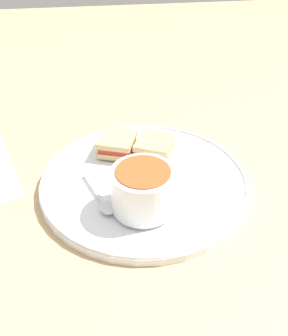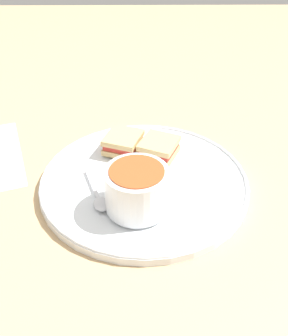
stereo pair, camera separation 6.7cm
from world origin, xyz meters
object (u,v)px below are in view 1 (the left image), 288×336
Objects in this scene: sandwich_half_near at (154,147)px; sandwich_half_far at (118,144)px; soup_bowl at (143,189)px; spoon at (105,204)px.

sandwich_half_near is 0.07m from sandwich_half_far.
sandwich_half_near is at bearing -15.67° from soup_bowl.
soup_bowl is 1.18× the size of sandwich_half_far.
sandwich_half_near is at bearing -106.45° from sandwich_half_far.
spoon is at bearing 80.54° from soup_bowl.
soup_bowl reaches higher than sandwich_half_far.
soup_bowl is 1.14× the size of sandwich_half_near.
spoon is 0.16m from sandwich_half_far.
sandwich_half_far is at bearing 73.55° from sandwich_half_near.
sandwich_half_far is at bearing 148.16° from spoon.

